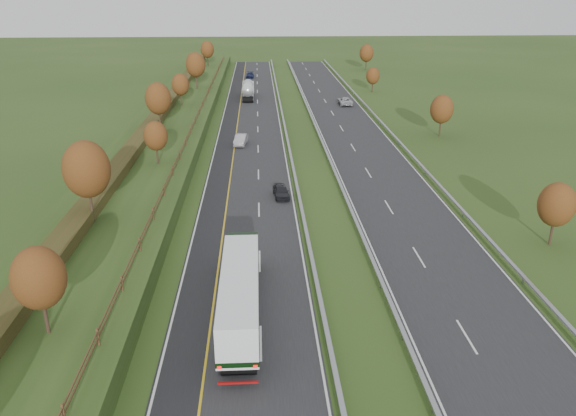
% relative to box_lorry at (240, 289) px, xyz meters
% --- Properties ---
extents(ground, '(400.00, 400.00, 0.00)m').
position_rel_box_lorry_xyz_m(ground, '(8.12, 40.82, -2.33)').
color(ground, '#2A4318').
rests_on(ground, ground).
extents(near_carriageway, '(10.50, 200.00, 0.04)m').
position_rel_box_lorry_xyz_m(near_carriageway, '(0.12, 45.82, -2.31)').
color(near_carriageway, black).
rests_on(near_carriageway, ground).
extents(far_carriageway, '(10.50, 200.00, 0.04)m').
position_rel_box_lorry_xyz_m(far_carriageway, '(16.62, 45.82, -2.31)').
color(far_carriageway, black).
rests_on(far_carriageway, ground).
extents(hard_shoulder, '(3.00, 200.00, 0.04)m').
position_rel_box_lorry_xyz_m(hard_shoulder, '(-3.63, 45.82, -2.31)').
color(hard_shoulder, black).
rests_on(hard_shoulder, ground).
extents(lane_markings, '(26.75, 200.00, 0.01)m').
position_rel_box_lorry_xyz_m(lane_markings, '(6.52, 45.70, -2.28)').
color(lane_markings, silver).
rests_on(lane_markings, near_carriageway).
extents(embankment_left, '(12.00, 200.00, 2.00)m').
position_rel_box_lorry_xyz_m(embankment_left, '(-12.88, 45.82, -1.33)').
color(embankment_left, '#2A4318').
rests_on(embankment_left, ground).
extents(hedge_left, '(2.20, 180.00, 1.10)m').
position_rel_box_lorry_xyz_m(hedge_left, '(-14.88, 45.82, 0.22)').
color(hedge_left, '#343616').
rests_on(hedge_left, embankment_left).
extents(fence_left, '(0.12, 189.06, 1.20)m').
position_rel_box_lorry_xyz_m(fence_left, '(-8.38, 45.41, 0.40)').
color(fence_left, '#422B19').
rests_on(fence_left, embankment_left).
extents(median_barrier_near, '(0.32, 200.00, 0.71)m').
position_rel_box_lorry_xyz_m(median_barrier_near, '(5.82, 45.82, -1.72)').
color(median_barrier_near, gray).
rests_on(median_barrier_near, ground).
extents(median_barrier_far, '(0.32, 200.00, 0.71)m').
position_rel_box_lorry_xyz_m(median_barrier_far, '(10.92, 45.82, -1.72)').
color(median_barrier_far, gray).
rests_on(median_barrier_far, ground).
extents(outer_barrier_far, '(0.32, 200.00, 0.71)m').
position_rel_box_lorry_xyz_m(outer_barrier_far, '(22.42, 45.82, -1.71)').
color(outer_barrier_far, gray).
rests_on(outer_barrier_far, ground).
extents(trees_left, '(6.64, 164.30, 7.66)m').
position_rel_box_lorry_xyz_m(trees_left, '(-12.53, 42.45, 4.04)').
color(trees_left, '#2D2116').
rests_on(trees_left, embankment_left).
extents(trees_far, '(8.45, 118.60, 7.12)m').
position_rel_box_lorry_xyz_m(trees_far, '(29.91, 75.03, 1.92)').
color(trees_far, '#2D2116').
rests_on(trees_far, ground).
extents(box_lorry, '(2.58, 16.28, 4.06)m').
position_rel_box_lorry_xyz_m(box_lorry, '(0.00, 0.00, 0.00)').
color(box_lorry, black).
rests_on(box_lorry, near_carriageway).
extents(road_tanker, '(2.40, 11.22, 3.46)m').
position_rel_box_lorry_xyz_m(road_tanker, '(-0.59, 85.00, -0.47)').
color(road_tanker, silver).
rests_on(road_tanker, near_carriageway).
extents(car_dark_near, '(1.96, 4.11, 1.36)m').
position_rel_box_lorry_xyz_m(car_dark_near, '(3.89, 24.56, -1.61)').
color(car_dark_near, black).
rests_on(car_dark_near, near_carriageway).
extents(car_silver_mid, '(2.21, 4.81, 1.53)m').
position_rel_box_lorry_xyz_m(car_silver_mid, '(-1.20, 47.28, -1.53)').
color(car_silver_mid, '#9B9A9E').
rests_on(car_silver_mid, near_carriageway).
extents(car_small_far, '(2.13, 4.77, 1.36)m').
position_rel_box_lorry_xyz_m(car_small_far, '(-0.45, 113.33, -1.61)').
color(car_small_far, '#121838').
rests_on(car_small_far, near_carriageway).
extents(car_oncoming, '(2.57, 5.48, 1.52)m').
position_rel_box_lorry_xyz_m(car_oncoming, '(18.88, 76.60, -1.53)').
color(car_oncoming, '#B1B1B6').
rests_on(car_oncoming, far_carriageway).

